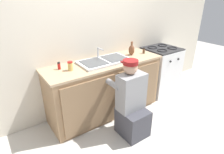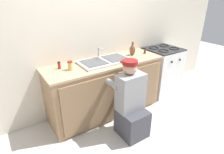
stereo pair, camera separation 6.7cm
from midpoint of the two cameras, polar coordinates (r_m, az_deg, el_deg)
ground_plane at (r=3.12m, az=1.67°, el=-12.84°), size 12.00×12.00×0.00m
back_wall at (r=3.10m, az=-5.14°, el=12.47°), size 6.00×0.10×2.50m
counter_cabinet at (r=3.08m, az=-1.34°, el=-3.64°), size 1.86×0.62×0.87m
countertop at (r=2.91m, az=-1.53°, el=4.32°), size 1.90×0.62×0.03m
sink_double_basin at (r=2.90m, az=-1.56°, el=4.99°), size 0.80×0.44×0.19m
stove_range at (r=3.88m, az=15.25°, el=1.93°), size 0.64×0.62×0.93m
plumber_person at (r=2.63m, az=6.52°, el=-8.63°), size 0.42×0.61×1.10m
spice_bottle_pepper at (r=3.34m, az=10.55°, el=7.87°), size 0.04×0.04×0.10m
condiment_jar at (r=2.63m, az=-11.91°, el=3.44°), size 0.07×0.07×0.13m
spice_bottle_red at (r=2.71m, az=-15.13°, el=3.46°), size 0.04×0.04×0.10m
vase_decorative at (r=3.22m, az=6.82°, el=8.20°), size 0.10×0.10×0.23m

